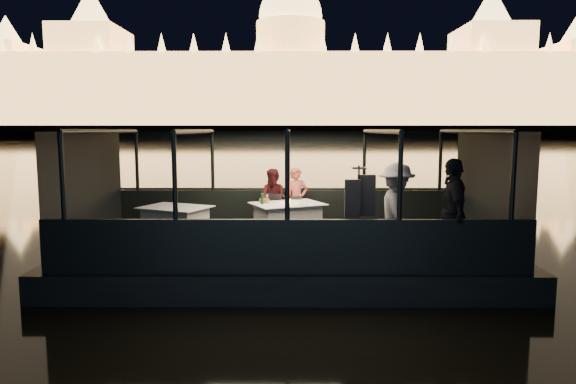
{
  "coord_description": "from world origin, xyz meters",
  "views": [
    {
      "loc": [
        0.05,
        -10.14,
        2.84
      ],
      "look_at": [
        0.0,
        0.4,
        1.55
      ],
      "focal_mm": 32.0,
      "sensor_mm": 36.0,
      "label": 1
    }
  ],
  "objects_px": {
    "person_woman_coral": "(297,199)",
    "passenger_dark": "(452,218)",
    "person_man_maroon": "(274,199)",
    "dining_table_central": "(288,221)",
    "chair_port_left": "(273,214)",
    "chair_port_right": "(293,214)",
    "coat_stand": "(358,212)",
    "wine_bottle": "(262,197)",
    "passenger_stripe": "(396,213)",
    "dining_table_aft": "(176,222)"
  },
  "relations": [
    {
      "from": "passenger_stripe",
      "to": "passenger_dark",
      "type": "height_order",
      "value": "passenger_dark"
    },
    {
      "from": "coat_stand",
      "to": "person_woman_coral",
      "type": "height_order",
      "value": "coat_stand"
    },
    {
      "from": "coat_stand",
      "to": "passenger_stripe",
      "type": "relative_size",
      "value": 0.98
    },
    {
      "from": "person_woman_coral",
      "to": "chair_port_right",
      "type": "bearing_deg",
      "value": -124.19
    },
    {
      "from": "dining_table_aft",
      "to": "person_man_maroon",
      "type": "relative_size",
      "value": 0.95
    },
    {
      "from": "dining_table_aft",
      "to": "dining_table_central",
      "type": "bearing_deg",
      "value": 5.34
    },
    {
      "from": "chair_port_right",
      "to": "passenger_dark",
      "type": "distance_m",
      "value": 3.88
    },
    {
      "from": "passenger_stripe",
      "to": "wine_bottle",
      "type": "bearing_deg",
      "value": 56.69
    },
    {
      "from": "dining_table_aft",
      "to": "passenger_stripe",
      "type": "relative_size",
      "value": 0.78
    },
    {
      "from": "person_man_maroon",
      "to": "dining_table_central",
      "type": "bearing_deg",
      "value": -54.11
    },
    {
      "from": "dining_table_central",
      "to": "passenger_dark",
      "type": "distance_m",
      "value": 3.67
    },
    {
      "from": "dining_table_central",
      "to": "person_woman_coral",
      "type": "distance_m",
      "value": 0.96
    },
    {
      "from": "chair_port_left",
      "to": "chair_port_right",
      "type": "relative_size",
      "value": 1.06
    },
    {
      "from": "chair_port_left",
      "to": "wine_bottle",
      "type": "relative_size",
      "value": 3.08
    },
    {
      "from": "passenger_stripe",
      "to": "wine_bottle",
      "type": "distance_m",
      "value": 3.0
    },
    {
      "from": "person_woman_coral",
      "to": "wine_bottle",
      "type": "xyz_separation_m",
      "value": [
        -0.74,
        -0.99,
        0.17
      ]
    },
    {
      "from": "coat_stand",
      "to": "wine_bottle",
      "type": "relative_size",
      "value": 6.07
    },
    {
      "from": "wine_bottle",
      "to": "chair_port_left",
      "type": "bearing_deg",
      "value": 71.89
    },
    {
      "from": "person_man_maroon",
      "to": "passenger_stripe",
      "type": "relative_size",
      "value": 0.82
    },
    {
      "from": "dining_table_central",
      "to": "coat_stand",
      "type": "bearing_deg",
      "value": -58.52
    },
    {
      "from": "passenger_dark",
      "to": "dining_table_aft",
      "type": "bearing_deg",
      "value": -107.32
    },
    {
      "from": "person_woman_coral",
      "to": "passenger_stripe",
      "type": "distance_m",
      "value": 3.17
    },
    {
      "from": "dining_table_central",
      "to": "chair_port_right",
      "type": "distance_m",
      "value": 0.47
    },
    {
      "from": "dining_table_aft",
      "to": "chair_port_right",
      "type": "bearing_deg",
      "value": 15.13
    },
    {
      "from": "passenger_stripe",
      "to": "chair_port_left",
      "type": "bearing_deg",
      "value": 45.31
    },
    {
      "from": "chair_port_left",
      "to": "passenger_stripe",
      "type": "xyz_separation_m",
      "value": [
        2.29,
        -2.29,
        0.4
      ]
    },
    {
      "from": "chair_port_left",
      "to": "wine_bottle",
      "type": "bearing_deg",
      "value": -85.14
    },
    {
      "from": "dining_table_central",
      "to": "person_man_maroon",
      "type": "height_order",
      "value": "person_man_maroon"
    },
    {
      "from": "passenger_stripe",
      "to": "passenger_dark",
      "type": "bearing_deg",
      "value": -123.63
    },
    {
      "from": "person_man_maroon",
      "to": "coat_stand",
      "type": "bearing_deg",
      "value": -46.79
    },
    {
      "from": "chair_port_left",
      "to": "passenger_dark",
      "type": "relative_size",
      "value": 0.47
    },
    {
      "from": "coat_stand",
      "to": "wine_bottle",
      "type": "distance_m",
      "value": 2.62
    },
    {
      "from": "person_man_maroon",
      "to": "wine_bottle",
      "type": "bearing_deg",
      "value": -89.8
    },
    {
      "from": "chair_port_left",
      "to": "person_man_maroon",
      "type": "bearing_deg",
      "value": 108.61
    },
    {
      "from": "chair_port_right",
      "to": "passenger_stripe",
      "type": "xyz_separation_m",
      "value": [
        1.85,
        -2.23,
        0.4
      ]
    },
    {
      "from": "chair_port_right",
      "to": "coat_stand",
      "type": "relative_size",
      "value": 0.48
    },
    {
      "from": "passenger_dark",
      "to": "chair_port_right",
      "type": "bearing_deg",
      "value": -131.18
    },
    {
      "from": "dining_table_aft",
      "to": "person_woman_coral",
      "type": "bearing_deg",
      "value": 22.88
    },
    {
      "from": "passenger_dark",
      "to": "wine_bottle",
      "type": "distance_m",
      "value": 4.0
    },
    {
      "from": "dining_table_central",
      "to": "dining_table_aft",
      "type": "bearing_deg",
      "value": -174.66
    },
    {
      "from": "dining_table_aft",
      "to": "person_woman_coral",
      "type": "relative_size",
      "value": 0.93
    },
    {
      "from": "person_man_maroon",
      "to": "person_woman_coral",
      "type": "bearing_deg",
      "value": 23.25
    },
    {
      "from": "passenger_stripe",
      "to": "dining_table_aft",
      "type": "bearing_deg",
      "value": 70.45
    },
    {
      "from": "person_woman_coral",
      "to": "wine_bottle",
      "type": "distance_m",
      "value": 1.25
    },
    {
      "from": "dining_table_central",
      "to": "dining_table_aft",
      "type": "relative_size",
      "value": 1.06
    },
    {
      "from": "chair_port_right",
      "to": "person_man_maroon",
      "type": "xyz_separation_m",
      "value": [
        -0.43,
        0.33,
        0.3
      ]
    },
    {
      "from": "coat_stand",
      "to": "passenger_stripe",
      "type": "distance_m",
      "value": 0.76
    },
    {
      "from": "person_woman_coral",
      "to": "passenger_dark",
      "type": "bearing_deg",
      "value": -72.81
    },
    {
      "from": "chair_port_left",
      "to": "person_woman_coral",
      "type": "height_order",
      "value": "person_woman_coral"
    },
    {
      "from": "coat_stand",
      "to": "person_woman_coral",
      "type": "xyz_separation_m",
      "value": [
        -1.04,
        2.9,
        -0.15
      ]
    }
  ]
}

